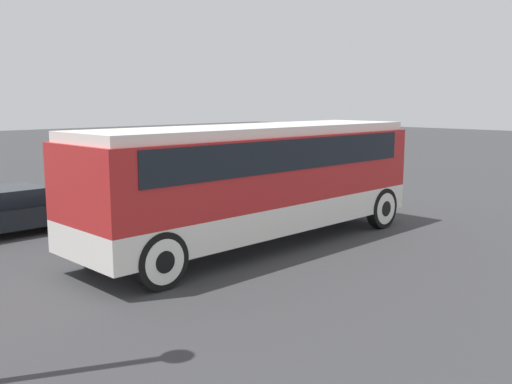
% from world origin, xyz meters
% --- Properties ---
extents(ground_plane, '(120.00, 120.00, 0.00)m').
position_xyz_m(ground_plane, '(0.00, 0.00, 0.00)').
color(ground_plane, '#38383A').
extents(tour_bus, '(9.61, 2.62, 2.97)m').
position_xyz_m(tour_bus, '(0.10, 0.00, 1.80)').
color(tour_bus, silver).
rests_on(tour_bus, ground_plane).
extents(parked_car_near, '(4.64, 1.85, 1.45)m').
position_xyz_m(parked_car_near, '(1.65, 7.08, 0.72)').
color(parked_car_near, '#BCBCC1').
rests_on(parked_car_near, ground_plane).
extents(parked_car_mid, '(4.07, 1.80, 1.26)m').
position_xyz_m(parked_car_mid, '(-4.01, 5.57, 0.63)').
color(parked_car_mid, black).
rests_on(parked_car_mid, ground_plane).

